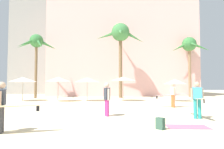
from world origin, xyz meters
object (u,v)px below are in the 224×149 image
object	(u,v)px
cafe_umbrella_0	(58,79)
person_far_left	(172,94)
palm_tree_left	(120,36)
cafe_umbrella_2	(23,80)
palm_tree_far_left	(37,45)
backpack	(161,124)
person_near_left	(107,98)
palm_tree_center	(189,48)
person_mid_left	(196,99)
beach_towel	(187,127)
cafe_umbrella_4	(87,80)
cafe_umbrella_1	(175,82)
cafe_umbrella_3	(123,79)

from	to	relation	value
cafe_umbrella_0	person_far_left	xyz separation A→B (m)	(9.59, -5.42, -1.24)
palm_tree_left	cafe_umbrella_2	world-z (taller)	palm_tree_left
palm_tree_far_left	cafe_umbrella_0	distance (m)	7.83
backpack	person_near_left	xyz separation A→B (m)	(-1.97, 3.14, 0.74)
palm_tree_center	person_mid_left	world-z (taller)	palm_tree_center
palm_tree_far_left	cafe_umbrella_2	xyz separation A→B (m)	(0.33, -4.52, -4.43)
palm_tree_far_left	palm_tree_center	size ratio (longest dim) A/B	0.97
cafe_umbrella_0	beach_towel	bearing A→B (deg)	-56.89
cafe_umbrella_2	person_far_left	size ratio (longest dim) A/B	0.96
cafe_umbrella_4	person_mid_left	size ratio (longest dim) A/B	0.95
person_far_left	cafe_umbrella_4	bearing A→B (deg)	131.27
palm_tree_far_left	person_mid_left	world-z (taller)	palm_tree_far_left
cafe_umbrella_1	cafe_umbrella_4	size ratio (longest dim) A/B	0.85
cafe_umbrella_1	backpack	distance (m)	13.53
cafe_umbrella_0	person_mid_left	distance (m)	13.87
person_mid_left	person_near_left	bearing A→B (deg)	82.44
backpack	person_near_left	world-z (taller)	person_near_left
cafe_umbrella_0	person_near_left	xyz separation A→B (m)	(4.92, -9.55, -1.22)
palm_tree_center	beach_towel	distance (m)	22.22
cafe_umbrella_2	cafe_umbrella_4	bearing A→B (deg)	-0.77
palm_tree_far_left	palm_tree_left	xyz separation A→B (m)	(10.47, 0.47, 1.28)
palm_tree_left	cafe_umbrella_2	bearing A→B (deg)	-153.80
backpack	person_mid_left	size ratio (longest dim) A/B	0.16
palm_tree_center	beach_towel	world-z (taller)	palm_tree_center
cafe_umbrella_2	beach_towel	distance (m)	17.49
backpack	person_near_left	bearing A→B (deg)	81.31
cafe_umbrella_0	person_mid_left	bearing A→B (deg)	-48.07
beach_towel	person_mid_left	world-z (taller)	person_mid_left
backpack	person_near_left	size ratio (longest dim) A/B	0.24
cafe_umbrella_2	cafe_umbrella_3	size ratio (longest dim) A/B	1.03
cafe_umbrella_3	backpack	world-z (taller)	cafe_umbrella_3
palm_tree_far_left	beach_towel	distance (m)	22.11
beach_towel	person_near_left	world-z (taller)	person_near_left
cafe_umbrella_2	person_mid_left	bearing A→B (deg)	-39.94
backpack	person_near_left	distance (m)	3.78
palm_tree_far_left	beach_towel	world-z (taller)	palm_tree_far_left
palm_tree_far_left	person_near_left	distance (m)	18.03
palm_tree_center	cafe_umbrella_3	world-z (taller)	palm_tree_center
cafe_umbrella_2	person_near_left	size ratio (longest dim) A/B	1.57
person_mid_left	cafe_umbrella_0	bearing A→B (deg)	43.98
cafe_umbrella_2	person_mid_left	size ratio (longest dim) A/B	1.02
cafe_umbrella_4	person_mid_left	distance (m)	12.55
cafe_umbrella_2	beach_towel	size ratio (longest dim) A/B	1.75
cafe_umbrella_2	cafe_umbrella_4	size ratio (longest dim) A/B	1.06
palm_tree_left	person_near_left	size ratio (longest dim) A/B	5.53
palm_tree_far_left	cafe_umbrella_2	world-z (taller)	palm_tree_far_left
palm_tree_center	person_mid_left	xyz separation A→B (m)	(-6.77, -17.60, -5.79)
cafe_umbrella_2	backpack	xyz separation A→B (m)	(10.58, -13.22, -1.95)
person_far_left	cafe_umbrella_1	bearing A→B (deg)	62.19
person_far_left	person_mid_left	xyz separation A→B (m)	(-0.36, -4.85, 0.01)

